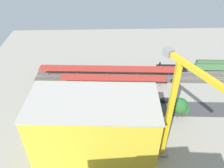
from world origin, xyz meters
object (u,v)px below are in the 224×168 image
Objects in this scene: traffic_light at (170,107)px; street_tree_4 at (121,109)px; construction_building at (94,127)px; parked_car_4 at (102,102)px; parked_car_5 at (84,103)px; street_tree_1 at (180,106)px; platform_canopy_far at (108,69)px; parked_car_2 at (133,101)px; street_tree_3 at (68,109)px; street_tree_2 at (77,110)px; passenger_coach at (212,65)px; parked_car_0 at (165,100)px; box_truck_0 at (139,114)px; locomotive at (172,68)px; parked_car_1 at (150,101)px; parked_car_3 at (117,102)px; tower_crane at (175,109)px; street_tree_0 at (184,109)px; box_truck_1 at (100,115)px; platform_canopy_near at (113,78)px.

street_tree_4 is at bearing 2.17° from traffic_light.
parked_car_4 is at bearing -91.38° from construction_building.
parked_car_5 is 0.50× the size of street_tree_1.
platform_canopy_far is 37.00m from traffic_light.
platform_canopy_far is 23.78m from parked_car_5.
street_tree_1 is 1.43× the size of traffic_light.
street_tree_3 is at bearing 19.37° from parked_car_2.
street_tree_3 is at bearing -11.88° from street_tree_2.
parked_car_4 is 28.06m from traffic_light.
passenger_coach is 2.54× the size of street_tree_4.
street_tree_1 reaches higher than street_tree_2.
box_truck_0 reaches higher than parked_car_0.
street_tree_3 is at bearing 34.35° from locomotive.
construction_building reaches higher than parked_car_5.
street_tree_2 is (36.23, 9.47, 4.21)m from parked_car_0.
parked_car_1 is 34.17m from street_tree_3.
box_truck_0 is at bearing 33.92° from parked_car_0.
street_tree_4 reaches higher than parked_car_3.
parked_car_0 is 38.48m from construction_building.
street_tree_2 is (29.91, -17.92, -16.58)m from tower_crane.
street_tree_4 is at bearing -1.05° from street_tree_0.
platform_canopy_far is 10.49× the size of traffic_light.
street_tree_0 is (-4.72, 9.09, 3.56)m from parked_car_0.
street_tree_3 is (39.42, 8.80, 4.53)m from parked_car_0.
street_tree_1 reaches higher than street_tree_3.
street_tree_0 is at bearing 178.95° from street_tree_4.
parked_car_5 is at bearing 29.84° from locomotive.
box_truck_1 is (20.97, 8.97, 0.99)m from parked_car_1.
street_tree_3 is at bearing 62.35° from platform_canopy_far.
tower_crane reaches higher than platform_canopy_near.
platform_canopy_far is 29.73m from box_truck_1.
box_truck_0 is 23.96m from street_tree_2.
box_truck_1 is 9.18m from street_tree_2.
parked_car_4 is 0.49× the size of box_truck_0.
parked_car_3 is 0.49× the size of box_truck_1.
street_tree_4 reaches higher than street_tree_0.
construction_building is 4.39× the size of box_truck_0.
platform_canopy_near is 29.70m from traffic_light.
parked_car_3 is 0.52× the size of box_truck_0.
tower_crane is (-22.64, 4.02, 10.99)m from construction_building.
platform_canopy_far reaches higher than parked_car_1.
box_truck_0 is 1.29× the size of street_tree_4.
street_tree_1 is (26.21, 33.30, 2.86)m from passenger_coach.
box_truck_0 is at bearing 133.83° from parked_car_3.
parked_car_5 is at bearing -100.79° from street_tree_2.
traffic_light is (-27.40, -1.15, 2.53)m from box_truck_1.
construction_building is (4.81, 43.73, 6.36)m from platform_canopy_far.
parked_car_4 is at bearing -134.85° from street_tree_2.
street_tree_0 is at bearing 153.66° from parked_car_2.
parked_car_1 is 10.72m from traffic_light.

